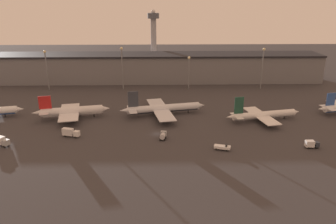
{
  "coord_description": "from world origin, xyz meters",
  "views": [
    {
      "loc": [
        1.94,
        -136.11,
        58.01
      ],
      "look_at": [
        5.37,
        12.69,
        6.0
      ],
      "focal_mm": 35.0,
      "sensor_mm": 36.0,
      "label": 1
    }
  ],
  "objects_px": {
    "airplane_3": "(263,115)",
    "service_vehicle_2": "(222,147)",
    "service_vehicle_3": "(312,144)",
    "control_tower": "(154,37)",
    "service_vehicle_1": "(1,141)",
    "airplane_2": "(163,108)",
    "service_vehicle_0": "(70,132)",
    "airplane_1": "(72,111)",
    "service_vehicle_4": "(163,136)"
  },
  "relations": [
    {
      "from": "service_vehicle_4",
      "to": "airplane_2",
      "type": "bearing_deg",
      "value": 9.8
    },
    {
      "from": "airplane_1",
      "to": "service_vehicle_0",
      "type": "bearing_deg",
      "value": -89.24
    },
    {
      "from": "airplane_1",
      "to": "control_tower",
      "type": "xyz_separation_m",
      "value": [
        39.84,
        106.93,
        24.84
      ]
    },
    {
      "from": "service_vehicle_4",
      "to": "control_tower",
      "type": "relative_size",
      "value": 0.1
    },
    {
      "from": "airplane_3",
      "to": "service_vehicle_0",
      "type": "relative_size",
      "value": 4.86
    },
    {
      "from": "airplane_2",
      "to": "service_vehicle_0",
      "type": "relative_size",
      "value": 5.56
    },
    {
      "from": "service_vehicle_1",
      "to": "airplane_2",
      "type": "bearing_deg",
      "value": 55.97
    },
    {
      "from": "service_vehicle_0",
      "to": "service_vehicle_3",
      "type": "distance_m",
      "value": 102.17
    },
    {
      "from": "service_vehicle_0",
      "to": "service_vehicle_1",
      "type": "relative_size",
      "value": 1.13
    },
    {
      "from": "service_vehicle_2",
      "to": "service_vehicle_4",
      "type": "bearing_deg",
      "value": 171.76
    },
    {
      "from": "service_vehicle_0",
      "to": "service_vehicle_3",
      "type": "xyz_separation_m",
      "value": [
        101.24,
        -13.78,
        -0.29
      ]
    },
    {
      "from": "airplane_2",
      "to": "service_vehicle_3",
      "type": "xyz_separation_m",
      "value": [
        60.28,
        -41.88,
        -1.58
      ]
    },
    {
      "from": "service_vehicle_0",
      "to": "control_tower",
      "type": "height_order",
      "value": "control_tower"
    },
    {
      "from": "airplane_2",
      "to": "control_tower",
      "type": "distance_m",
      "value": 105.52
    },
    {
      "from": "service_vehicle_2",
      "to": "service_vehicle_1",
      "type": "bearing_deg",
      "value": -167.41
    },
    {
      "from": "service_vehicle_3",
      "to": "control_tower",
      "type": "height_order",
      "value": "control_tower"
    },
    {
      "from": "service_vehicle_2",
      "to": "service_vehicle_4",
      "type": "xyz_separation_m",
      "value": [
        -23.87,
        11.01,
        0.54
      ]
    },
    {
      "from": "service_vehicle_4",
      "to": "control_tower",
      "type": "distance_m",
      "value": 136.79
    },
    {
      "from": "airplane_2",
      "to": "airplane_3",
      "type": "xyz_separation_m",
      "value": [
        49.82,
        -9.94,
        -0.39
      ]
    },
    {
      "from": "service_vehicle_1",
      "to": "control_tower",
      "type": "bearing_deg",
      "value": 93.79
    },
    {
      "from": "service_vehicle_0",
      "to": "service_vehicle_3",
      "type": "bearing_deg",
      "value": 8.34
    },
    {
      "from": "airplane_2",
      "to": "service_vehicle_3",
      "type": "height_order",
      "value": "airplane_2"
    },
    {
      "from": "airplane_1",
      "to": "service_vehicle_1",
      "type": "height_order",
      "value": "airplane_1"
    },
    {
      "from": "airplane_2",
      "to": "service_vehicle_3",
      "type": "relative_size",
      "value": 8.33
    },
    {
      "from": "airplane_2",
      "to": "service_vehicle_3",
      "type": "distance_m",
      "value": 73.42
    },
    {
      "from": "airplane_2",
      "to": "service_vehicle_0",
      "type": "distance_m",
      "value": 49.68
    },
    {
      "from": "service_vehicle_2",
      "to": "control_tower",
      "type": "distance_m",
      "value": 150.59
    },
    {
      "from": "service_vehicle_1",
      "to": "service_vehicle_3",
      "type": "relative_size",
      "value": 1.33
    },
    {
      "from": "service_vehicle_4",
      "to": "service_vehicle_1",
      "type": "bearing_deg",
      "value": 104.17
    },
    {
      "from": "airplane_1",
      "to": "service_vehicle_4",
      "type": "bearing_deg",
      "value": -42.25
    },
    {
      "from": "service_vehicle_0",
      "to": "control_tower",
      "type": "xyz_separation_m",
      "value": [
        34.63,
        130.38,
        26.49
      ]
    },
    {
      "from": "service_vehicle_2",
      "to": "service_vehicle_4",
      "type": "distance_m",
      "value": 26.29
    },
    {
      "from": "service_vehicle_2",
      "to": "service_vehicle_3",
      "type": "bearing_deg",
      "value": 17.84
    },
    {
      "from": "airplane_1",
      "to": "service_vehicle_4",
      "type": "relative_size",
      "value": 8.03
    },
    {
      "from": "service_vehicle_4",
      "to": "control_tower",
      "type": "xyz_separation_m",
      "value": [
        -6.16,
        133.99,
        26.84
      ]
    },
    {
      "from": "airplane_2",
      "to": "airplane_3",
      "type": "height_order",
      "value": "airplane_2"
    },
    {
      "from": "airplane_2",
      "to": "service_vehicle_1",
      "type": "distance_m",
      "value": 76.4
    },
    {
      "from": "airplane_2",
      "to": "service_vehicle_1",
      "type": "xyz_separation_m",
      "value": [
        -67.11,
        -36.48,
        -1.3
      ]
    },
    {
      "from": "service_vehicle_3",
      "to": "service_vehicle_0",
      "type": "bearing_deg",
      "value": 171.83
    },
    {
      "from": "service_vehicle_4",
      "to": "service_vehicle_0",
      "type": "bearing_deg",
      "value": 95.03
    },
    {
      "from": "airplane_1",
      "to": "service_vehicle_2",
      "type": "relative_size",
      "value": 5.54
    },
    {
      "from": "service_vehicle_3",
      "to": "control_tower",
      "type": "relative_size",
      "value": 0.11
    },
    {
      "from": "airplane_1",
      "to": "airplane_2",
      "type": "relative_size",
      "value": 0.85
    },
    {
      "from": "service_vehicle_3",
      "to": "service_vehicle_4",
      "type": "xyz_separation_m",
      "value": [
        -60.45,
        10.17,
        -0.06
      ]
    },
    {
      "from": "service_vehicle_2",
      "to": "airplane_1",
      "type": "bearing_deg",
      "value": 167.94
    },
    {
      "from": "airplane_2",
      "to": "control_tower",
      "type": "relative_size",
      "value": 0.91
    },
    {
      "from": "airplane_1",
      "to": "service_vehicle_1",
      "type": "bearing_deg",
      "value": -135.14
    },
    {
      "from": "airplane_3",
      "to": "service_vehicle_0",
      "type": "bearing_deg",
      "value": 179.53
    },
    {
      "from": "airplane_3",
      "to": "service_vehicle_2",
      "type": "height_order",
      "value": "airplane_3"
    },
    {
      "from": "airplane_3",
      "to": "service_vehicle_1",
      "type": "height_order",
      "value": "airplane_3"
    }
  ]
}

